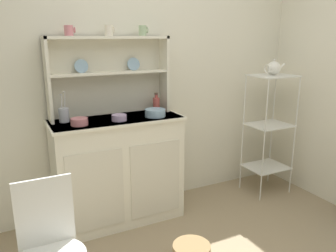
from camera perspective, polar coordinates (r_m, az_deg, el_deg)
The scene contains 14 objects.
wall_back at distance 3.11m, azimuth -4.56°, elevation 8.87°, with size 3.84×0.05×2.50m, color silver.
hutch_cabinet at distance 2.95m, azimuth -8.33°, elevation -7.23°, with size 1.09×0.45×0.92m.
hutch_shelf_unit at distance 2.90m, azimuth -10.00°, elevation 9.35°, with size 1.01×0.18×0.66m.
bakers_rack at distance 3.54m, azimuth 16.68°, elevation 0.56°, with size 0.41×0.34×1.21m.
wire_chair at distance 2.01m, azimuth -19.37°, elevation -17.84°, with size 0.36×0.36×0.85m.
cup_rose_0 at distance 2.78m, azimuth -16.30°, elevation 15.16°, with size 0.08×0.07×0.08m.
cup_cream_1 at distance 2.85m, azimuth -9.90°, elevation 15.58°, with size 0.08×0.07×0.08m.
cup_sage_2 at distance 2.95m, azimuth -4.27°, elevation 15.72°, with size 0.08×0.06×0.08m.
bowl_mixing_large at distance 2.66m, azimuth -14.69°, elevation 0.71°, with size 0.13×0.13×0.05m, color #D17A84.
bowl_floral_medium at distance 2.74m, azimuth -8.21°, elevation 1.41°, with size 0.12×0.12×0.05m, color #B79ECC.
bowl_cream_small at distance 2.85m, azimuth -2.17°, elevation 2.24°, with size 0.17×0.17×0.06m, color #8EB2D1.
jam_bottle at distance 3.02m, azimuth -1.98°, elevation 3.69°, with size 0.06×0.06×0.17m.
utensil_jar at distance 2.78m, azimuth -17.10°, elevation 1.83°, with size 0.08×0.08×0.24m.
porcelain_teapot at distance 3.45m, azimuth 17.34°, elevation 9.28°, with size 0.22×0.13×0.15m.
Camera 1 is at (-1.16, -1.24, 1.58)m, focal length 36.25 mm.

